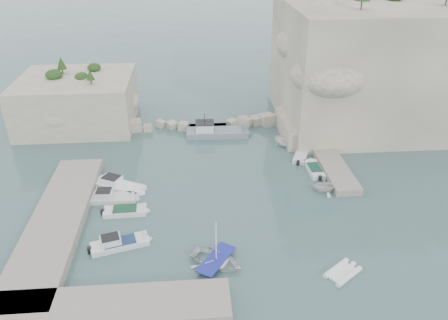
{
  "coord_description": "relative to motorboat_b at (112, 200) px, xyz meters",
  "views": [
    {
      "loc": [
        -3.44,
        -36.91,
        26.32
      ],
      "look_at": [
        0.0,
        6.0,
        3.0
      ],
      "focal_mm": 35.0,
      "sensor_mm": 36.0,
      "label": 1
    }
  ],
  "objects": [
    {
      "name": "ground",
      "position": [
        12.35,
        -3.33,
        0.0
      ],
      "size": [
        400.0,
        400.0,
        0.0
      ],
      "primitive_type": "plane",
      "color": "#406161",
      "rests_on": "ground"
    },
    {
      "name": "cliff_east",
      "position": [
        35.35,
        19.67,
        8.5
      ],
      "size": [
        26.0,
        22.0,
        17.0
      ],
      "primitive_type": "cube",
      "color": "beige",
      "rests_on": "ground"
    },
    {
      "name": "cliff_terrace",
      "position": [
        25.35,
        14.67,
        1.25
      ],
      "size": [
        8.0,
        10.0,
        2.5
      ],
      "primitive_type": "cube",
      "color": "beige",
      "rests_on": "ground"
    },
    {
      "name": "outcrop_west",
      "position": [
        -7.65,
        21.67,
        3.5
      ],
      "size": [
        16.0,
        14.0,
        7.0
      ],
      "primitive_type": "cube",
      "color": "beige",
      "rests_on": "ground"
    },
    {
      "name": "quay_west",
      "position": [
        -4.65,
        -4.33,
        0.55
      ],
      "size": [
        5.0,
        24.0,
        1.1
      ],
      "primitive_type": "cube",
      "color": "#9E9689",
      "rests_on": "ground"
    },
    {
      "name": "quay_south",
      "position": [
        2.35,
        -15.83,
        0.55
      ],
      "size": [
        18.0,
        4.0,
        1.1
      ],
      "primitive_type": "cube",
      "color": "#9E9689",
      "rests_on": "ground"
    },
    {
      "name": "ledge_east",
      "position": [
        25.85,
        6.67,
        0.4
      ],
      "size": [
        3.0,
        16.0,
        0.8
      ],
      "primitive_type": "cube",
      "color": "#9E9689",
      "rests_on": "ground"
    },
    {
      "name": "breakwater",
      "position": [
        11.35,
        18.67,
        0.7
      ],
      "size": [
        28.0,
        3.0,
        1.4
      ],
      "primitive_type": "cube",
      "color": "beige",
      "rests_on": "ground"
    },
    {
      "name": "motorboat_b",
      "position": [
        0.0,
        0.0,
        0.0
      ],
      "size": [
        5.79,
        2.14,
        1.4
      ],
      "primitive_type": null,
      "rotation": [
        0.0,
        0.0,
        -0.05
      ],
      "color": "silver",
      "rests_on": "ground"
    },
    {
      "name": "motorboat_d",
      "position": [
        1.85,
        -7.81,
        0.0
      ],
      "size": [
        6.03,
        3.21,
        1.4
      ],
      "primitive_type": null,
      "rotation": [
        0.0,
        0.0,
        0.27
      ],
      "color": "white",
      "rests_on": "ground"
    },
    {
      "name": "motorboat_a",
      "position": [
        0.42,
        2.45,
        0.0
      ],
      "size": [
        6.9,
        4.89,
        1.4
      ],
      "primitive_type": null,
      "rotation": [
        0.0,
        0.0,
        -0.48
      ],
      "color": "white",
      "rests_on": "ground"
    },
    {
      "name": "motorboat_c",
      "position": [
        1.69,
        -2.52,
        0.0
      ],
      "size": [
        4.82,
        1.9,
        0.7
      ],
      "primitive_type": null,
      "rotation": [
        0.0,
        0.0,
        0.04
      ],
      "color": "white",
      "rests_on": "ground"
    },
    {
      "name": "rowboat",
      "position": [
        10.59,
        -10.85,
        0.0
      ],
      "size": [
        5.99,
        5.6,
        1.01
      ],
      "primitive_type": "imported",
      "rotation": [
        0.0,
        0.0,
        0.98
      ],
      "color": "white",
      "rests_on": "ground"
    },
    {
      "name": "inflatable_dinghy",
      "position": [
        21.24,
        -13.01,
        0.0
      ],
      "size": [
        3.79,
        3.4,
        0.44
      ],
      "primitive_type": null,
      "rotation": [
        0.0,
        0.0,
        0.63
      ],
      "color": "white",
      "rests_on": "ground"
    },
    {
      "name": "tender_east_a",
      "position": [
        23.42,
        0.0,
        0.0
      ],
      "size": [
        3.3,
        2.86,
        1.71
      ],
      "primitive_type": "imported",
      "rotation": [
        0.0,
        0.0,
        1.55
      ],
      "color": "silver",
      "rests_on": "ground"
    },
    {
      "name": "tender_east_b",
      "position": [
        23.44,
        4.45,
        0.0
      ],
      "size": [
        1.75,
        4.72,
        0.7
      ],
      "primitive_type": null,
      "rotation": [
        0.0,
        0.0,
        1.6
      ],
      "color": "silver",
      "rests_on": "ground"
    },
    {
      "name": "tender_east_c",
      "position": [
        22.68,
        8.11,
        0.0
      ],
      "size": [
        3.17,
        4.84,
        0.7
      ],
      "primitive_type": null,
      "rotation": [
        0.0,
        0.0,
        1.17
      ],
      "color": "silver",
      "rests_on": "ground"
    },
    {
      "name": "tender_east_d",
      "position": [
        21.87,
        11.1,
        0.0
      ],
      "size": [
        4.47,
        3.12,
        1.62
      ],
      "primitive_type": "imported",
      "rotation": [
        0.0,
        0.0,
        1.16
      ],
      "color": "white",
      "rests_on": "ground"
    },
    {
      "name": "work_boat",
      "position": [
        12.42,
        15.53,
        0.0
      ],
      "size": [
        9.53,
        3.07,
        2.2
      ],
      "primitive_type": null,
      "rotation": [
        0.0,
        0.0,
        -0.03
      ],
      "color": "slate",
      "rests_on": "ground"
    },
    {
      "name": "rowboat_mast",
      "position": [
        10.59,
        -10.85,
        2.61
      ],
      "size": [
        0.1,
        0.1,
        4.2
      ],
      "primitive_type": "cylinder",
      "color": "white",
      "rests_on": "rowboat"
    }
  ]
}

